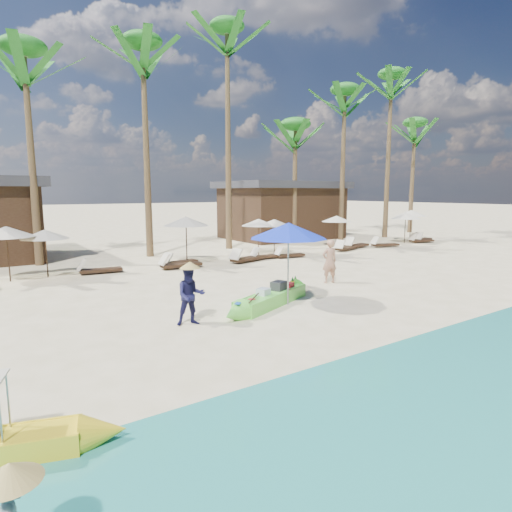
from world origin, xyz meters
TOP-DOWN VIEW (x-y plane):
  - ground at (0.00, 0.00)m, footprint 240.00×240.00m
  - wet_sand_strip at (0.00, -5.00)m, footprint 240.00×4.50m
  - green_canoe at (1.62, 1.91)m, footprint 5.09×2.41m
  - tourist at (5.45, 3.31)m, footprint 0.71×0.56m
  - vendor_green at (-1.37, 1.50)m, footprint 0.91×0.79m
  - blue_umbrella at (2.07, 1.67)m, footprint 2.42×2.42m
  - resort_parasol_4 at (-4.89, 10.67)m, footprint 2.15×2.15m
  - resort_parasol_5 at (-3.50, 10.79)m, footprint 1.95×1.95m
  - lounger_5_left at (-1.58, 10.38)m, footprint 1.90×0.79m
  - resort_parasol_6 at (2.78, 10.61)m, footprint 2.28×2.28m
  - lounger_6_left at (2.22, 10.38)m, footprint 1.81×0.79m
  - lounger_6_right at (1.85, 9.56)m, footprint 2.01×0.72m
  - resort_parasol_7 at (7.42, 11.06)m, footprint 1.98×1.98m
  - lounger_7_left at (5.38, 9.31)m, footprint 2.06×1.07m
  - lounger_7_right at (6.83, 9.61)m, footprint 1.78×0.64m
  - resort_parasol_8 at (8.32, 10.78)m, footprint 1.95×1.95m
  - lounger_8_left at (8.13, 9.25)m, footprint 1.73×0.80m
  - resort_parasol_9 at (13.73, 11.29)m, footprint 1.95×1.95m
  - lounger_9_left at (12.70, 9.49)m, footprint 1.91×0.99m
  - lounger_9_right at (14.13, 9.98)m, footprint 2.06×0.89m
  - resort_parasol_10 at (19.01, 9.96)m, footprint 2.04×2.04m
  - lounger_10_left at (16.02, 9.31)m, footprint 1.93×1.11m
  - lounger_10_right at (20.06, 9.43)m, footprint 1.87×1.03m
  - resort_parasol_11 at (20.40, 10.54)m, footprint 2.18×2.18m
  - lounger_11_left at (20.71, 9.73)m, footprint 1.94×0.87m
  - palm_3 at (-3.36, 14.27)m, footprint 2.08×2.08m
  - palm_4 at (2.15, 14.01)m, footprint 2.08×2.08m
  - palm_5 at (7.45, 14.38)m, footprint 2.08×2.08m
  - palm_6 at (12.84, 14.52)m, footprint 2.08×2.08m
  - palm_7 at (16.57, 13.68)m, footprint 2.08×2.08m
  - palm_8 at (21.07, 13.33)m, footprint 2.08×2.08m
  - palm_9 at (26.21, 14.81)m, footprint 2.08×2.08m
  - pavilion_east at (14.00, 17.50)m, footprint 8.80×6.60m

SIDE VIEW (x-z plane):
  - ground at x=0.00m, z-range 0.00..0.00m
  - wet_sand_strip at x=0.00m, z-range 0.00..0.01m
  - lounger_8_left at x=8.13m, z-range -0.09..0.47m
  - lounger_6_left at x=2.22m, z-range -0.10..0.50m
  - lounger_7_right at x=6.83m, z-range -0.10..0.50m
  - lounger_10_right at x=20.06m, z-range -0.10..0.51m
  - lounger_9_left at x=12.70m, z-range -0.10..0.52m
  - lounger_5_left at x=-1.58m, z-range -0.10..0.52m
  - lounger_10_left at x=16.02m, z-range -0.10..0.52m
  - lounger_11_left at x=20.71m, z-range -0.11..0.53m
  - lounger_7_left at x=5.38m, z-range -0.11..0.56m
  - lounger_6_right at x=1.85m, z-range -0.11..0.56m
  - lounger_9_right at x=14.13m, z-range -0.11..0.56m
  - green_canoe at x=1.62m, z-range -0.11..0.57m
  - vendor_green at x=-1.37m, z-range 0.00..1.61m
  - tourist at x=5.45m, z-range 0.00..1.72m
  - resort_parasol_5 at x=-3.50m, z-range 0.80..2.81m
  - resort_parasol_8 at x=8.32m, z-range 0.81..2.81m
  - resort_parasol_9 at x=13.73m, z-range 0.81..2.82m
  - resort_parasol_7 at x=7.42m, z-range 0.82..2.87m
  - resort_parasol_10 at x=19.01m, z-range 0.84..2.94m
  - resort_parasol_4 at x=-4.89m, z-range 0.89..3.10m
  - resort_parasol_11 at x=20.40m, z-range 0.90..3.15m
  - resort_parasol_6 at x=2.78m, z-range 0.94..3.29m
  - pavilion_east at x=14.00m, z-range 0.05..4.35m
  - blue_umbrella at x=2.07m, z-range 1.05..3.66m
  - palm_6 at x=12.84m, z-range 2.79..11.31m
  - palm_9 at x=26.21m, z-range 3.14..12.97m
  - palm_3 at x=-3.36m, z-range 3.32..13.83m
  - palm_7 at x=16.57m, z-range 3.46..14.53m
  - palm_4 at x=2.15m, z-range 3.60..15.30m
  - palm_8 at x=21.07m, z-range 3.83..16.53m
  - palm_5 at x=7.45m, z-range 4.02..17.62m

